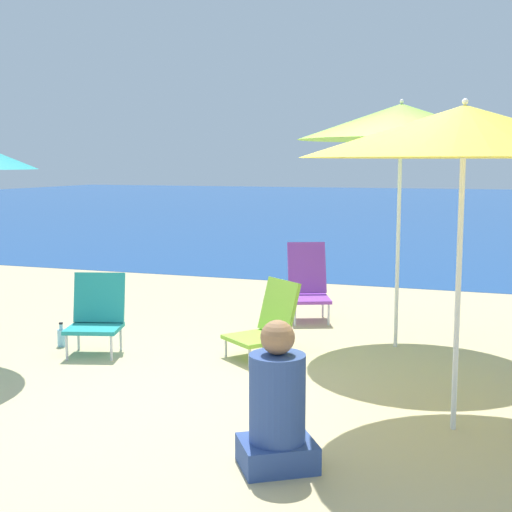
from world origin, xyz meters
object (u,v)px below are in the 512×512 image
at_px(beach_chair_teal, 97,313).
at_px(person_seated_near, 277,408).
at_px(beach_chair_lime, 268,323).
at_px(beach_umbrella_lime, 401,122).
at_px(beach_umbrella_yellow, 464,132).
at_px(beach_chair_purple, 308,283).
at_px(water_bottle, 61,337).

relative_size(beach_chair_teal, person_seated_near, 0.84).
height_order(beach_chair_teal, beach_chair_lime, beach_chair_teal).
distance_m(beach_chair_teal, person_seated_near, 2.99).
distance_m(beach_umbrella_lime, person_seated_near, 3.48).
height_order(beach_umbrella_yellow, beach_chair_lime, beach_umbrella_yellow).
distance_m(beach_umbrella_lime, beach_chair_purple, 2.24).
bearing_deg(beach_umbrella_yellow, beach_chair_purple, 121.38).
bearing_deg(water_bottle, beach_umbrella_yellow, -14.75).
xyz_separation_m(beach_chair_teal, beach_chair_purple, (1.47, 2.03, 0.04)).
bearing_deg(beach_chair_lime, beach_chair_purple, 129.91).
xyz_separation_m(beach_chair_lime, beach_chair_purple, (-0.07, 1.64, 0.10)).
bearing_deg(beach_chair_purple, beach_umbrella_lime, -61.69).
distance_m(beach_chair_teal, beach_chair_purple, 2.51).
distance_m(beach_chair_purple, water_bottle, 2.76).
relative_size(beach_chair_teal, beach_chair_lime, 1.00).
xyz_separation_m(beach_umbrella_lime, beach_chair_lime, (-1.05, -0.73, -1.81)).
relative_size(person_seated_near, water_bottle, 3.73).
bearing_deg(beach_chair_teal, water_bottle, 154.74).
height_order(beach_chair_teal, water_bottle, beach_chair_teal).
relative_size(beach_chair_purple, person_seated_near, 0.98).
xyz_separation_m(beach_umbrella_lime, beach_chair_teal, (-2.59, -1.12, -1.75)).
distance_m(beach_umbrella_lime, beach_chair_lime, 2.22).
distance_m(beach_chair_teal, water_bottle, 0.53).
height_order(beach_umbrella_lime, person_seated_near, beach_umbrella_lime).
relative_size(beach_umbrella_yellow, beach_chair_teal, 2.94).
distance_m(beach_umbrella_yellow, beach_chair_purple, 3.77).
height_order(beach_chair_lime, beach_chair_purple, beach_chair_purple).
xyz_separation_m(beach_chair_teal, person_seated_near, (2.34, -1.86, -0.02)).
bearing_deg(water_bottle, beach_chair_lime, 9.07).
xyz_separation_m(beach_umbrella_lime, water_bottle, (-3.04, -1.05, -2.04)).
bearing_deg(beach_chair_teal, beach_chair_purple, 37.79).
height_order(beach_chair_purple, water_bottle, beach_chair_purple).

